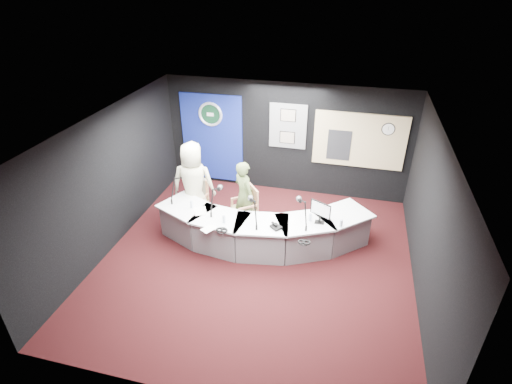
% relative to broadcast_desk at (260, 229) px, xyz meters
% --- Properties ---
extents(ground, '(6.00, 6.00, 0.00)m').
position_rel_broadcast_desk_xyz_m(ground, '(0.05, -0.55, -0.38)').
color(ground, black).
rests_on(ground, ground).
extents(ceiling, '(6.00, 6.00, 0.02)m').
position_rel_broadcast_desk_xyz_m(ceiling, '(0.05, -0.55, 2.42)').
color(ceiling, silver).
rests_on(ceiling, ground).
extents(wall_back, '(6.00, 0.02, 2.80)m').
position_rel_broadcast_desk_xyz_m(wall_back, '(0.05, 2.45, 1.02)').
color(wall_back, black).
rests_on(wall_back, ground).
extents(wall_front, '(6.00, 0.02, 2.80)m').
position_rel_broadcast_desk_xyz_m(wall_front, '(0.05, -3.55, 1.02)').
color(wall_front, black).
rests_on(wall_front, ground).
extents(wall_left, '(0.02, 6.00, 2.80)m').
position_rel_broadcast_desk_xyz_m(wall_left, '(-2.95, -0.55, 1.02)').
color(wall_left, black).
rests_on(wall_left, ground).
extents(wall_right, '(0.02, 6.00, 2.80)m').
position_rel_broadcast_desk_xyz_m(wall_right, '(3.05, -0.55, 1.02)').
color(wall_right, black).
rests_on(wall_right, ground).
extents(broadcast_desk, '(4.50, 1.90, 0.75)m').
position_rel_broadcast_desk_xyz_m(broadcast_desk, '(0.00, 0.00, 0.00)').
color(broadcast_desk, silver).
rests_on(broadcast_desk, ground).
extents(backdrop_panel, '(1.60, 0.05, 2.30)m').
position_rel_broadcast_desk_xyz_m(backdrop_panel, '(-1.85, 2.42, 0.88)').
color(backdrop_panel, navy).
rests_on(backdrop_panel, wall_back).
extents(agency_seal, '(0.63, 0.07, 0.63)m').
position_rel_broadcast_desk_xyz_m(agency_seal, '(-1.85, 2.38, 1.52)').
color(agency_seal, silver).
rests_on(agency_seal, backdrop_panel).
extents(seal_center, '(0.48, 0.01, 0.48)m').
position_rel_broadcast_desk_xyz_m(seal_center, '(-1.85, 2.38, 1.52)').
color(seal_center, '#0E331D').
rests_on(seal_center, backdrop_panel).
extents(pinboard, '(0.90, 0.04, 1.10)m').
position_rel_broadcast_desk_xyz_m(pinboard, '(0.10, 2.42, 1.38)').
color(pinboard, slate).
rests_on(pinboard, wall_back).
extents(framed_photo_upper, '(0.34, 0.02, 0.27)m').
position_rel_broadcast_desk_xyz_m(framed_photo_upper, '(0.10, 2.39, 1.65)').
color(framed_photo_upper, gray).
rests_on(framed_photo_upper, pinboard).
extents(framed_photo_lower, '(0.34, 0.02, 0.27)m').
position_rel_broadcast_desk_xyz_m(framed_photo_lower, '(0.10, 2.39, 1.09)').
color(framed_photo_lower, gray).
rests_on(framed_photo_lower, pinboard).
extents(booth_window_frame, '(2.12, 0.06, 1.32)m').
position_rel_broadcast_desk_xyz_m(booth_window_frame, '(1.80, 2.42, 1.18)').
color(booth_window_frame, tan).
rests_on(booth_window_frame, wall_back).
extents(booth_glow, '(2.00, 0.02, 1.20)m').
position_rel_broadcast_desk_xyz_m(booth_glow, '(1.80, 2.41, 1.18)').
color(booth_glow, beige).
rests_on(booth_glow, booth_window_frame).
extents(equipment_rack, '(0.55, 0.02, 0.75)m').
position_rel_broadcast_desk_xyz_m(equipment_rack, '(1.35, 2.39, 1.03)').
color(equipment_rack, black).
rests_on(equipment_rack, booth_window_frame).
extents(wall_clock, '(0.28, 0.01, 0.28)m').
position_rel_broadcast_desk_xyz_m(wall_clock, '(2.40, 2.39, 1.52)').
color(wall_clock, white).
rests_on(wall_clock, booth_window_frame).
extents(armchair_left, '(0.64, 0.64, 1.05)m').
position_rel_broadcast_desk_xyz_m(armchair_left, '(-1.64, 0.53, 0.15)').
color(armchair_left, '#B67853').
rests_on(armchair_left, ground).
extents(armchair_right, '(0.79, 0.79, 1.00)m').
position_rel_broadcast_desk_xyz_m(armchair_right, '(-0.49, 0.55, 0.13)').
color(armchair_right, '#B67853').
rests_on(armchair_right, ground).
extents(draped_jacket, '(0.51, 0.15, 0.70)m').
position_rel_broadcast_desk_xyz_m(draped_jacket, '(-1.68, 0.77, 0.24)').
color(draped_jacket, slate).
rests_on(draped_jacket, armchair_left).
extents(person_man, '(1.03, 0.77, 1.91)m').
position_rel_broadcast_desk_xyz_m(person_man, '(-1.64, 0.53, 0.58)').
color(person_man, beige).
rests_on(person_man, ground).
extents(person_woman, '(0.69, 0.67, 1.60)m').
position_rel_broadcast_desk_xyz_m(person_woman, '(-0.49, 0.55, 0.42)').
color(person_woman, '#4C5D31').
rests_on(person_woman, ground).
extents(computer_monitor, '(0.37, 0.21, 0.28)m').
position_rel_broadcast_desk_xyz_m(computer_monitor, '(1.20, -0.03, 0.70)').
color(computer_monitor, black).
rests_on(computer_monitor, broadcast_desk).
extents(desk_phone, '(0.25, 0.25, 0.05)m').
position_rel_broadcast_desk_xyz_m(desk_phone, '(0.41, -0.42, 0.40)').
color(desk_phone, black).
rests_on(desk_phone, broadcast_desk).
extents(headphones_near, '(0.21, 0.21, 0.03)m').
position_rel_broadcast_desk_xyz_m(headphones_near, '(1.00, -0.75, 0.39)').
color(headphones_near, black).
rests_on(headphones_near, broadcast_desk).
extents(headphones_far, '(0.24, 0.24, 0.04)m').
position_rel_broadcast_desk_xyz_m(headphones_far, '(-0.57, -0.75, 0.39)').
color(headphones_far, black).
rests_on(headphones_far, broadcast_desk).
extents(paper_stack, '(0.36, 0.40, 0.00)m').
position_rel_broadcast_desk_xyz_m(paper_stack, '(-1.22, -0.20, 0.38)').
color(paper_stack, white).
rests_on(paper_stack, broadcast_desk).
extents(notepad, '(0.30, 0.33, 0.00)m').
position_rel_broadcast_desk_xyz_m(notepad, '(-0.84, -0.75, 0.38)').
color(notepad, white).
rests_on(notepad, broadcast_desk).
extents(boom_mic_a, '(0.24, 0.73, 0.60)m').
position_rel_broadcast_desk_xyz_m(boom_mic_a, '(-1.83, 0.23, 0.68)').
color(boom_mic_a, black).
rests_on(boom_mic_a, broadcast_desk).
extents(boom_mic_b, '(0.16, 0.74, 0.60)m').
position_rel_broadcast_desk_xyz_m(boom_mic_b, '(-0.93, -0.03, 0.68)').
color(boom_mic_b, black).
rests_on(boom_mic_b, broadcast_desk).
extents(boom_mic_c, '(0.38, 0.68, 0.60)m').
position_rel_broadcast_desk_xyz_m(boom_mic_c, '(-0.07, -0.27, 0.68)').
color(boom_mic_c, black).
rests_on(boom_mic_c, broadcast_desk).
extents(boom_mic_d, '(0.36, 0.69, 0.60)m').
position_rel_broadcast_desk_xyz_m(boom_mic_d, '(0.86, -0.07, 0.68)').
color(boom_mic_d, black).
rests_on(boom_mic_d, broadcast_desk).
extents(water_bottles, '(3.11, 0.53, 0.18)m').
position_rel_broadcast_desk_xyz_m(water_bottles, '(0.09, -0.24, 0.46)').
color(water_bottles, silver).
rests_on(water_bottles, broadcast_desk).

